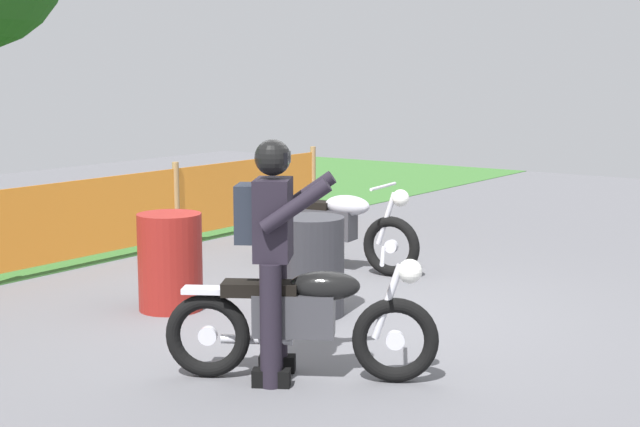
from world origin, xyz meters
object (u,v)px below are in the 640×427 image
motorcycle_trailing (334,227)px  rider_lead (272,246)px  spare_drum (311,266)px  oil_drum (170,262)px  motorcycle_lead (303,318)px

motorcycle_trailing → rider_lead: 3.67m
rider_lead → spare_drum: rider_lead is taller
rider_lead → oil_drum: (0.95, 1.95, -0.51)m
motorcycle_lead → oil_drum: 2.29m
motorcycle_lead → oil_drum: motorcycle_lead is taller
motorcycle_lead → oil_drum: (0.84, 2.13, -0.00)m
rider_lead → spare_drum: 1.81m
oil_drum → spare_drum: size_ratio=1.00×
motorcycle_trailing → rider_lead: (-3.20, -1.72, 0.48)m
motorcycle_lead → motorcycle_trailing: bearing=90.5°
rider_lead → spare_drum: (1.55, 0.80, -0.51)m
motorcycle_lead → motorcycle_trailing: size_ratio=0.83×
motorcycle_trailing → spare_drum: size_ratio=2.31×
rider_lead → oil_drum: bearing=122.9°
spare_drum → oil_drum: bearing=117.3°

